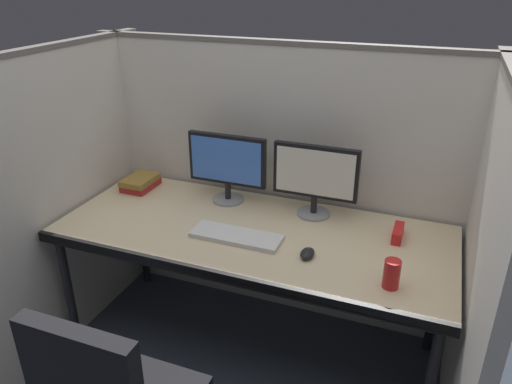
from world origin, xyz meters
TOP-DOWN VIEW (x-y plane):
  - cubicle_partition_rear at (0.00, 0.74)m, footprint 2.21×0.06m
  - cubicle_partition_left at (-0.99, 0.20)m, footprint 0.06×1.41m
  - cubicle_partition_right at (0.99, 0.20)m, footprint 0.06×1.41m
  - desk at (0.00, 0.29)m, footprint 1.90×0.80m
  - monitor_left at (-0.24, 0.55)m, footprint 0.43×0.17m
  - monitor_right at (0.23, 0.56)m, footprint 0.43×0.17m
  - keyboard_main at (-0.04, 0.20)m, footprint 0.43×0.15m
  - computer_mouse at (0.32, 0.16)m, footprint 0.06×0.10m
  - soda_can at (0.68, 0.06)m, footprint 0.07×0.07m
  - red_stapler at (0.67, 0.47)m, footprint 0.04×0.15m
  - book_stack at (-0.78, 0.52)m, footprint 0.16×0.22m

SIDE VIEW (x-z plane):
  - desk at x=0.00m, z-range 0.32..1.06m
  - keyboard_main at x=-0.04m, z-range 0.74..0.76m
  - computer_mouse at x=0.32m, z-range 0.74..0.77m
  - red_stapler at x=0.67m, z-range 0.74..0.80m
  - book_stack at x=-0.78m, z-range 0.74..0.81m
  - cubicle_partition_rear at x=0.00m, z-range 0.00..1.58m
  - cubicle_partition_left at x=-0.99m, z-range 0.00..1.58m
  - cubicle_partition_right at x=0.99m, z-range 0.00..1.58m
  - soda_can at x=0.68m, z-range 0.74..0.86m
  - monitor_left at x=-0.24m, z-range 0.77..1.14m
  - monitor_right at x=0.23m, z-range 0.77..1.14m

